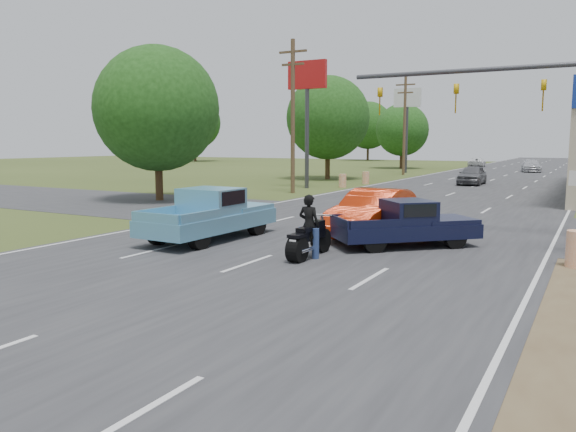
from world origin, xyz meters
The scene contains 22 objects.
main_road centered at (0.00, 40.00, 0.01)m, with size 15.00×180.00×0.02m, color #2D2D30.
cross_road centered at (0.00, 18.00, 0.01)m, with size 120.00×10.00×0.02m, color #2D2D30.
utility_pole_5 centered at (-9.50, 28.00, 5.32)m, with size 2.00×0.28×10.00m.
utility_pole_6 centered at (-9.50, 52.00, 5.32)m, with size 2.00×0.28×10.00m.
tree_0 centered at (-14.00, 20.00, 5.26)m, with size 7.14×7.14×8.84m.
tree_1 centered at (-13.50, 42.00, 5.57)m, with size 7.56×7.56×9.36m.
tree_2 centered at (-14.20, 66.00, 4.95)m, with size 6.72×6.72×8.32m.
tree_4 centered at (-55.00, 75.00, 6.82)m, with size 9.24×9.24×11.44m.
tree_6 centered at (-30.00, 95.00, 6.51)m, with size 8.82×8.82×10.92m.
barrel_2 centered at (-8.50, 34.00, 0.50)m, with size 0.56×0.56×1.00m, color orange.
barrel_3 centered at (-8.20, 38.00, 0.50)m, with size 0.56×0.56×1.00m, color orange.
pole_sign_left_near centered at (-10.50, 32.00, 7.17)m, with size 3.00×0.35×9.20m.
pole_sign_left_far centered at (-10.50, 56.00, 7.17)m, with size 3.00×0.35×9.20m.
signal_mast centered at (5.82, 17.00, 4.80)m, with size 9.12×0.40×7.00m.
red_convertible centered at (1.41, 14.12, 0.84)m, with size 1.78×5.10×1.68m, color #A92407.
motorcycle centered at (1.12, 9.45, 0.54)m, with size 0.74×2.40×1.22m.
rider centered at (1.12, 9.52, 0.89)m, with size 0.65×0.43×1.78m, color black.
blue_pickup centered at (-3.32, 10.79, 0.91)m, with size 2.22×5.46×1.79m.
navy_pickup centered at (3.10, 12.74, 0.77)m, with size 4.54×4.43×1.52m.
distant_car_grey centered at (-0.50, 41.37, 0.77)m, with size 1.81×4.50×1.53m, color #59595E.
distant_car_silver centered at (1.49, 64.80, 0.71)m, with size 1.99×4.88×1.42m, color #BCBCC2.
distant_car_white centered at (-6.50, 75.40, 0.62)m, with size 2.06×4.46×1.24m, color white.
Camera 1 is at (8.42, -4.84, 3.37)m, focal length 35.00 mm.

